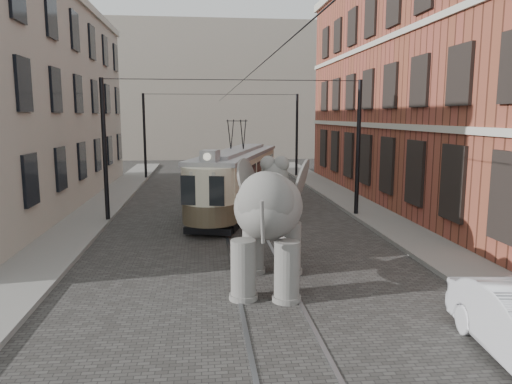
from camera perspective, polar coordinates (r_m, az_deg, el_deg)
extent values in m
plane|color=#3B3937|center=(15.29, -0.17, -8.02)|extent=(120.00, 120.00, 0.00)
cube|color=slate|center=(16.96, 20.56, -6.62)|extent=(2.00, 60.00, 0.15)
cube|color=slate|center=(15.98, -24.27, -7.80)|extent=(2.00, 60.00, 0.15)
cube|color=brown|center=(26.72, 22.25, 11.62)|extent=(8.00, 26.00, 12.00)
cube|color=#A09285|center=(26.30, -27.69, 9.13)|extent=(7.00, 24.00, 10.00)
cube|color=#A09285|center=(54.62, -4.72, 11.63)|extent=(28.00, 10.00, 14.00)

